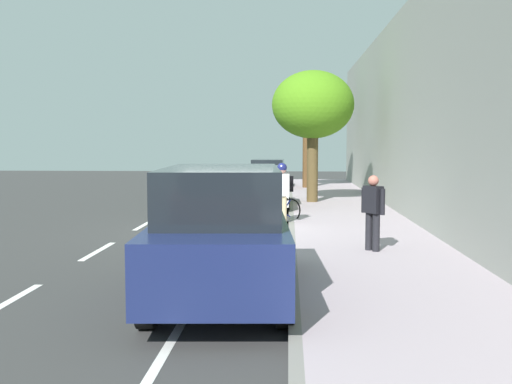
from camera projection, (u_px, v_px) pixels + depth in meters
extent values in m
plane|color=#353535|center=(226.00, 231.00, 15.95)|extent=(67.12, 67.12, 0.00)
cube|color=#A797A1|center=(358.00, 230.00, 15.76)|extent=(3.35, 41.95, 0.12)
cube|color=gray|center=(292.00, 230.00, 15.85)|extent=(0.16, 41.95, 0.12)
cube|color=white|center=(8.00, 302.00, 8.85)|extent=(0.14, 2.20, 0.01)
cube|color=white|center=(98.00, 251.00, 13.03)|extent=(0.14, 2.20, 0.01)
cube|color=white|center=(144.00, 225.00, 17.21)|extent=(0.14, 2.20, 0.01)
cube|color=white|center=(173.00, 209.00, 21.38)|extent=(0.14, 2.20, 0.01)
cube|color=white|center=(192.00, 198.00, 25.56)|extent=(0.14, 2.20, 0.01)
cube|color=white|center=(205.00, 190.00, 29.74)|extent=(0.14, 2.20, 0.01)
cube|color=white|center=(216.00, 184.00, 33.92)|extent=(0.14, 2.20, 0.01)
cube|color=white|center=(236.00, 231.00, 15.94)|extent=(0.12, 41.95, 0.01)
cube|color=gray|center=(435.00, 106.00, 15.39)|extent=(0.50, 41.95, 6.58)
cube|color=navy|center=(222.00, 248.00, 9.02)|extent=(2.16, 4.80, 0.90)
cube|color=black|center=(222.00, 193.00, 8.95)|extent=(1.84, 3.19, 0.76)
cylinder|color=black|center=(276.00, 256.00, 10.51)|extent=(0.26, 0.77, 0.76)
cylinder|color=black|center=(177.00, 256.00, 10.51)|extent=(0.26, 0.77, 0.76)
cylinder|color=black|center=(284.00, 299.00, 7.60)|extent=(0.26, 0.77, 0.76)
cylinder|color=black|center=(147.00, 299.00, 7.60)|extent=(0.26, 0.77, 0.76)
cube|color=white|center=(263.00, 192.00, 21.38)|extent=(1.85, 4.44, 0.64)
cube|color=black|center=(263.00, 175.00, 21.33)|extent=(1.59, 2.13, 0.60)
cylinder|color=black|center=(285.00, 196.00, 22.73)|extent=(0.23, 0.66, 0.66)
cylinder|color=black|center=(242.00, 196.00, 22.79)|extent=(0.23, 0.66, 0.66)
cylinder|color=black|center=(286.00, 203.00, 20.02)|extent=(0.23, 0.66, 0.66)
cylinder|color=black|center=(238.00, 203.00, 20.07)|extent=(0.23, 0.66, 0.66)
cube|color=#B7BABF|center=(268.00, 178.00, 30.15)|extent=(1.87, 4.44, 0.64)
cube|color=black|center=(268.00, 165.00, 30.10)|extent=(1.60, 2.14, 0.60)
cylinder|color=black|center=(285.00, 181.00, 31.46)|extent=(0.24, 0.67, 0.66)
cylinder|color=black|center=(254.00, 181.00, 31.59)|extent=(0.24, 0.67, 0.66)
cylinder|color=black|center=(283.00, 185.00, 28.75)|extent=(0.24, 0.67, 0.66)
cylinder|color=black|center=(250.00, 185.00, 28.88)|extent=(0.24, 0.67, 0.66)
torus|color=black|center=(260.00, 213.00, 16.98)|extent=(0.64, 0.44, 0.73)
torus|color=black|center=(290.00, 211.00, 17.50)|extent=(0.64, 0.44, 0.73)
cylinder|color=#1926A5|center=(271.00, 209.00, 17.17)|extent=(0.56, 0.38, 0.54)
cylinder|color=#1926A5|center=(282.00, 209.00, 17.35)|extent=(0.14, 0.11, 0.50)
cylinder|color=#1926A5|center=(273.00, 200.00, 17.17)|extent=(0.63, 0.43, 0.05)
cylinder|color=#1926A5|center=(285.00, 214.00, 17.42)|extent=(0.32, 0.22, 0.20)
cylinder|color=#1926A5|center=(287.00, 206.00, 17.43)|extent=(0.24, 0.17, 0.35)
cylinder|color=#1926A5|center=(261.00, 207.00, 16.98)|extent=(0.11, 0.09, 0.36)
cube|color=black|center=(283.00, 199.00, 17.35)|extent=(0.26, 0.21, 0.05)
cylinder|color=black|center=(262.00, 199.00, 16.99)|extent=(0.28, 0.40, 0.03)
cylinder|color=#C6B284|center=(280.00, 211.00, 16.86)|extent=(0.15, 0.15, 0.88)
cylinder|color=#C6B284|center=(284.00, 212.00, 16.69)|extent=(0.15, 0.15, 0.88)
cube|color=white|center=(282.00, 185.00, 16.71)|extent=(0.42, 0.44, 0.62)
cylinder|color=white|center=(276.00, 185.00, 16.92)|extent=(0.10, 0.10, 0.59)
cylinder|color=white|center=(288.00, 186.00, 16.51)|extent=(0.10, 0.10, 0.59)
sphere|color=#A16F63|center=(282.00, 169.00, 16.68)|extent=(0.25, 0.25, 0.25)
sphere|color=navy|center=(282.00, 168.00, 16.67)|extent=(0.28, 0.28, 0.28)
cube|color=black|center=(288.00, 184.00, 16.83)|extent=(0.33, 0.35, 0.44)
cylinder|color=brown|center=(312.00, 165.00, 22.62)|extent=(0.42, 0.42, 2.81)
ellipsoid|color=#4C8619|center=(313.00, 105.00, 22.43)|extent=(3.08, 3.08, 2.54)
cylinder|color=brown|center=(307.00, 151.00, 29.86)|extent=(0.41, 0.41, 3.60)
ellipsoid|color=#3B9025|center=(307.00, 100.00, 29.65)|extent=(2.76, 2.76, 2.29)
cylinder|color=black|center=(369.00, 231.00, 12.47)|extent=(0.15, 0.15, 0.79)
cylinder|color=black|center=(376.00, 232.00, 12.30)|extent=(0.15, 0.15, 0.79)
cube|color=black|center=(373.00, 199.00, 12.33)|extent=(0.42, 0.44, 0.56)
cylinder|color=black|center=(364.00, 200.00, 12.54)|extent=(0.10, 0.10, 0.53)
cylinder|color=black|center=(383.00, 202.00, 12.12)|extent=(0.10, 0.10, 0.53)
sphere|color=#B76959|center=(373.00, 181.00, 12.30)|extent=(0.22, 0.22, 0.22)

